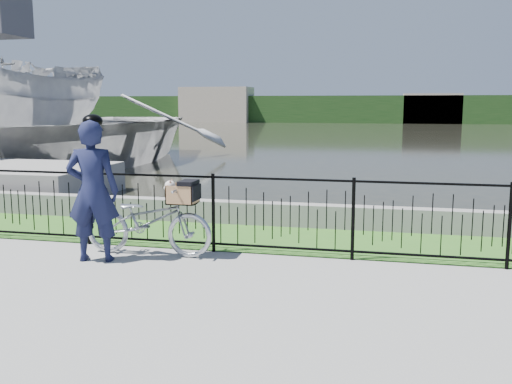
# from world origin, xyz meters

# --- Properties ---
(ground) EXTENTS (120.00, 120.00, 0.00)m
(ground) POSITION_xyz_m (0.00, 0.00, 0.00)
(ground) COLOR gray
(ground) RESTS_ON ground
(grass_strip) EXTENTS (60.00, 2.00, 0.01)m
(grass_strip) POSITION_xyz_m (0.00, 2.60, 0.00)
(grass_strip) COLOR #336720
(grass_strip) RESTS_ON ground
(water) EXTENTS (120.00, 120.00, 0.00)m
(water) POSITION_xyz_m (0.00, 33.00, 0.00)
(water) COLOR #26261D
(water) RESTS_ON ground
(quay_wall) EXTENTS (60.00, 0.30, 0.40)m
(quay_wall) POSITION_xyz_m (0.00, 3.60, 0.20)
(quay_wall) COLOR gray
(quay_wall) RESTS_ON ground
(fence) EXTENTS (14.00, 0.06, 1.15)m
(fence) POSITION_xyz_m (0.00, 1.60, 0.58)
(fence) COLOR black
(fence) RESTS_ON ground
(far_treeline) EXTENTS (120.00, 6.00, 3.00)m
(far_treeline) POSITION_xyz_m (0.00, 60.00, 1.50)
(far_treeline) COLOR #203F18
(far_treeline) RESTS_ON ground
(far_building_left) EXTENTS (8.00, 4.00, 4.00)m
(far_building_left) POSITION_xyz_m (-18.00, 58.00, 2.00)
(far_building_left) COLOR #A49783
(far_building_left) RESTS_ON ground
(far_building_right) EXTENTS (6.00, 3.00, 3.20)m
(far_building_right) POSITION_xyz_m (6.00, 58.50, 1.60)
(far_building_right) COLOR #A49783
(far_building_right) RESTS_ON ground
(bicycle_rig) EXTENTS (1.89, 0.66, 1.11)m
(bicycle_rig) POSITION_xyz_m (-1.84, 1.22, 0.51)
(bicycle_rig) COLOR #A8ADB4
(bicycle_rig) RESTS_ON ground
(cyclist) EXTENTS (0.79, 0.61, 2.00)m
(cyclist) POSITION_xyz_m (-2.45, 0.79, 0.99)
(cyclist) COLOR #131735
(cyclist) RESTS_ON ground
(boat_far) EXTENTS (9.38, 12.55, 2.48)m
(boat_far) POSITION_xyz_m (-9.12, 12.60, 1.24)
(boat_far) COLOR #B1B1B1
(boat_far) RESTS_ON water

